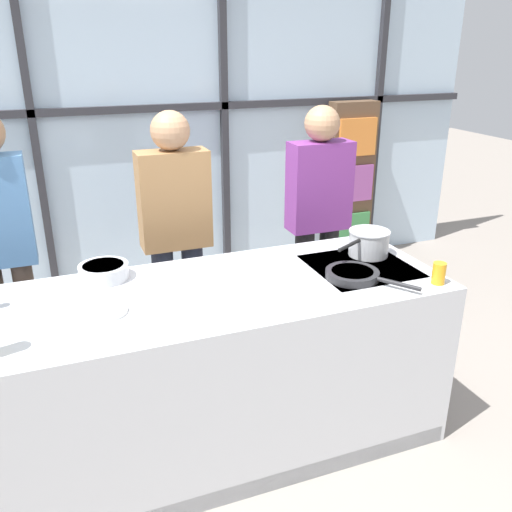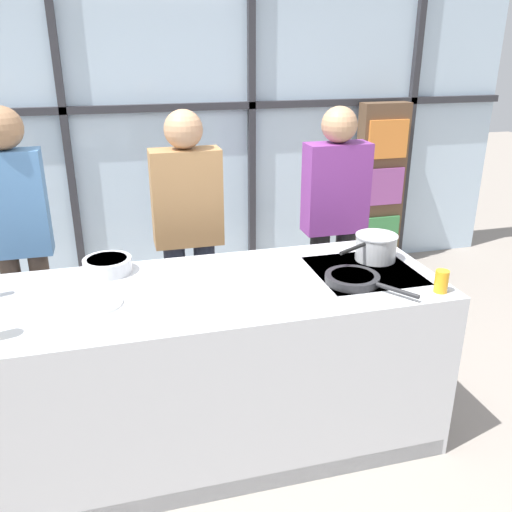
{
  "view_description": "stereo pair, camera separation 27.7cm",
  "coord_description": "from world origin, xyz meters",
  "px_view_note": "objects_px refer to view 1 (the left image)",
  "views": [
    {
      "loc": [
        -0.68,
        -2.31,
        2.05
      ],
      "look_at": [
        0.24,
        0.1,
        1.02
      ],
      "focal_mm": 38.0,
      "sensor_mm": 36.0,
      "label": 1
    },
    {
      "loc": [
        -0.42,
        -2.39,
        2.05
      ],
      "look_at": [
        0.24,
        0.1,
        1.02
      ],
      "focal_mm": 38.0,
      "sensor_mm": 36.0,
      "label": 2
    }
  ],
  "objects_px": {
    "spectator_center_right": "(318,212)",
    "juice_glass_near": "(439,273)",
    "spectator_center_left": "(176,228)",
    "white_plate": "(102,311)",
    "spectator_far_left": "(0,237)",
    "mixing_bowl": "(104,271)",
    "saucepan": "(369,242)",
    "frying_pan": "(354,274)"
  },
  "relations": [
    {
      "from": "spectator_far_left",
      "to": "spectator_center_left",
      "type": "height_order",
      "value": "spectator_far_left"
    },
    {
      "from": "saucepan",
      "to": "mixing_bowl",
      "type": "relative_size",
      "value": 1.57
    },
    {
      "from": "frying_pan",
      "to": "white_plate",
      "type": "relative_size",
      "value": 1.88
    },
    {
      "from": "spectator_far_left",
      "to": "saucepan",
      "type": "xyz_separation_m",
      "value": [
        1.93,
        -0.75,
        -0.03
      ]
    },
    {
      "from": "spectator_far_left",
      "to": "white_plate",
      "type": "distance_m",
      "value": 1.04
    },
    {
      "from": "spectator_center_right",
      "to": "mixing_bowl",
      "type": "xyz_separation_m",
      "value": [
        -1.5,
        -0.56,
        0.01
      ]
    },
    {
      "from": "spectator_center_left",
      "to": "mixing_bowl",
      "type": "bearing_deg",
      "value": 48.0
    },
    {
      "from": "mixing_bowl",
      "to": "juice_glass_near",
      "type": "bearing_deg",
      "value": -23.04
    },
    {
      "from": "spectator_center_right",
      "to": "juice_glass_near",
      "type": "bearing_deg",
      "value": 92.14
    },
    {
      "from": "spectator_far_left",
      "to": "white_plate",
      "type": "relative_size",
      "value": 7.44
    },
    {
      "from": "white_plate",
      "to": "juice_glass_near",
      "type": "bearing_deg",
      "value": -9.94
    },
    {
      "from": "spectator_center_right",
      "to": "juice_glass_near",
      "type": "distance_m",
      "value": 1.21
    },
    {
      "from": "spectator_center_left",
      "to": "white_plate",
      "type": "bearing_deg",
      "value": 59.25
    },
    {
      "from": "frying_pan",
      "to": "mixing_bowl",
      "type": "bearing_deg",
      "value": 159.15
    },
    {
      "from": "spectator_center_left",
      "to": "frying_pan",
      "type": "distance_m",
      "value": 1.22
    },
    {
      "from": "saucepan",
      "to": "mixing_bowl",
      "type": "height_order",
      "value": "saucepan"
    },
    {
      "from": "juice_glass_near",
      "to": "spectator_far_left",
      "type": "bearing_deg",
      "value": 149.32
    },
    {
      "from": "spectator_center_right",
      "to": "saucepan",
      "type": "relative_size",
      "value": 4.25
    },
    {
      "from": "frying_pan",
      "to": "juice_glass_near",
      "type": "xyz_separation_m",
      "value": [
        0.36,
        -0.21,
        0.03
      ]
    },
    {
      "from": "spectator_center_right",
      "to": "saucepan",
      "type": "height_order",
      "value": "spectator_center_right"
    },
    {
      "from": "spectator_far_left",
      "to": "spectator_center_right",
      "type": "distance_m",
      "value": 2.0
    },
    {
      "from": "spectator_far_left",
      "to": "spectator_center_left",
      "type": "xyz_separation_m",
      "value": [
        1.0,
        -0.0,
        -0.07
      ]
    },
    {
      "from": "spectator_center_left",
      "to": "white_plate",
      "type": "relative_size",
      "value": 7.23
    },
    {
      "from": "spectator_center_left",
      "to": "juice_glass_near",
      "type": "height_order",
      "value": "spectator_center_left"
    },
    {
      "from": "spectator_far_left",
      "to": "saucepan",
      "type": "height_order",
      "value": "spectator_far_left"
    },
    {
      "from": "spectator_far_left",
      "to": "mixing_bowl",
      "type": "height_order",
      "value": "spectator_far_left"
    },
    {
      "from": "spectator_far_left",
      "to": "saucepan",
      "type": "bearing_deg",
      "value": 158.67
    },
    {
      "from": "spectator_center_left",
      "to": "spectator_center_right",
      "type": "distance_m",
      "value": 1.0
    },
    {
      "from": "frying_pan",
      "to": "saucepan",
      "type": "relative_size",
      "value": 1.11
    },
    {
      "from": "saucepan",
      "to": "white_plate",
      "type": "distance_m",
      "value": 1.5
    },
    {
      "from": "spectator_center_left",
      "to": "juice_glass_near",
      "type": "relative_size",
      "value": 15.18
    },
    {
      "from": "white_plate",
      "to": "frying_pan",
      "type": "bearing_deg",
      "value": -3.44
    },
    {
      "from": "spectator_center_left",
      "to": "frying_pan",
      "type": "xyz_separation_m",
      "value": [
        0.68,
        -1.01,
        -0.01
      ]
    },
    {
      "from": "spectator_center_left",
      "to": "frying_pan",
      "type": "bearing_deg",
      "value": 124.2
    },
    {
      "from": "spectator_far_left",
      "to": "white_plate",
      "type": "xyz_separation_m",
      "value": [
        0.44,
        -0.93,
        -0.09
      ]
    },
    {
      "from": "frying_pan",
      "to": "juice_glass_near",
      "type": "distance_m",
      "value": 0.42
    },
    {
      "from": "mixing_bowl",
      "to": "spectator_far_left",
      "type": "bearing_deg",
      "value": 131.91
    },
    {
      "from": "juice_glass_near",
      "to": "mixing_bowl",
      "type": "bearing_deg",
      "value": 156.96
    },
    {
      "from": "white_plate",
      "to": "mixing_bowl",
      "type": "xyz_separation_m",
      "value": [
        0.05,
        0.38,
        0.03
      ]
    },
    {
      "from": "mixing_bowl",
      "to": "juice_glass_near",
      "type": "distance_m",
      "value": 1.68
    },
    {
      "from": "spectator_far_left",
      "to": "saucepan",
      "type": "relative_size",
      "value": 4.39
    },
    {
      "from": "spectator_center_left",
      "to": "white_plate",
      "type": "xyz_separation_m",
      "value": [
        -0.56,
        -0.93,
        -0.03
      ]
    }
  ]
}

